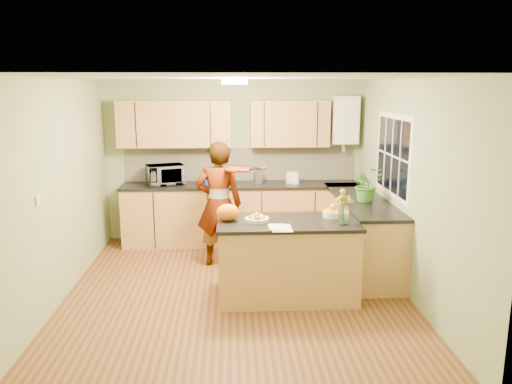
{
  "coord_description": "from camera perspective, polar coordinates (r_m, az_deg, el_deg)",
  "views": [
    {
      "loc": [
        -0.05,
        -5.56,
        2.42
      ],
      "look_at": [
        0.26,
        0.5,
        1.12
      ],
      "focal_mm": 35.0,
      "sensor_mm": 36.0,
      "label": 1
    }
  ],
  "objects": [
    {
      "name": "floor",
      "position": [
        6.07,
        -2.24,
        -11.42
      ],
      "size": [
        4.5,
        4.5,
        0.0
      ],
      "primitive_type": "plane",
      "color": "#5C311A",
      "rests_on": "ground"
    },
    {
      "name": "ceiling",
      "position": [
        5.56,
        -2.45,
        12.91
      ],
      "size": [
        4.0,
        4.5,
        0.02
      ],
      "primitive_type": "cube",
      "color": "silver",
      "rests_on": "wall_back"
    },
    {
      "name": "wall_back",
      "position": [
        7.9,
        -2.5,
        3.57
      ],
      "size": [
        4.0,
        0.02,
        2.5
      ],
      "primitive_type": "cube",
      "color": "#8FA072",
      "rests_on": "floor"
    },
    {
      "name": "wall_front",
      "position": [
        3.51,
        -1.97,
        -7.35
      ],
      "size": [
        4.0,
        0.02,
        2.5
      ],
      "primitive_type": "cube",
      "color": "#8FA072",
      "rests_on": "floor"
    },
    {
      "name": "wall_left",
      "position": [
        6.01,
        -21.77,
        0.0
      ],
      "size": [
        0.02,
        4.5,
        2.5
      ],
      "primitive_type": "cube",
      "color": "#8FA072",
      "rests_on": "floor"
    },
    {
      "name": "wall_right",
      "position": [
        6.04,
        16.99,
        0.4
      ],
      "size": [
        0.02,
        4.5,
        2.5
      ],
      "primitive_type": "cube",
      "color": "#8FA072",
      "rests_on": "floor"
    },
    {
      "name": "back_counter",
      "position": [
        7.76,
        -1.7,
        -2.45
      ],
      "size": [
        3.64,
        0.62,
        0.94
      ],
      "color": "#B68D48",
      "rests_on": "floor"
    },
    {
      "name": "right_counter",
      "position": [
        6.93,
        11.89,
        -4.51
      ],
      "size": [
        0.62,
        2.24,
        0.94
      ],
      "color": "#B68D48",
      "rests_on": "floor"
    },
    {
      "name": "splashback",
      "position": [
        7.89,
        -1.77,
        3.2
      ],
      "size": [
        3.6,
        0.02,
        0.52
      ],
      "primitive_type": "cube",
      "color": "beige",
      "rests_on": "back_counter"
    },
    {
      "name": "upper_cabinets",
      "position": [
        7.67,
        -3.86,
        7.81
      ],
      "size": [
        3.2,
        0.34,
        0.7
      ],
      "color": "#B68D48",
      "rests_on": "wall_back"
    },
    {
      "name": "boiler",
      "position": [
        7.87,
        10.07,
        8.1
      ],
      "size": [
        0.4,
        0.3,
        0.86
      ],
      "color": "white",
      "rests_on": "wall_back"
    },
    {
      "name": "window_right",
      "position": [
        6.55,
        15.34,
        4.03
      ],
      "size": [
        0.01,
        1.3,
        1.05
      ],
      "color": "white",
      "rests_on": "wall_right"
    },
    {
      "name": "light_switch",
      "position": [
        5.44,
        -23.66,
        -0.8
      ],
      "size": [
        0.02,
        0.09,
        0.09
      ],
      "primitive_type": "cube",
      "color": "white",
      "rests_on": "wall_left"
    },
    {
      "name": "ceiling_lamp",
      "position": [
        5.86,
        -2.47,
        12.49
      ],
      "size": [
        0.3,
        0.3,
        0.07
      ],
      "color": "#FFEABF",
      "rests_on": "ceiling"
    },
    {
      "name": "peninsula_island",
      "position": [
        5.81,
        3.58,
        -7.66
      ],
      "size": [
        1.6,
        0.82,
        0.92
      ],
      "color": "#B68D48",
      "rests_on": "floor"
    },
    {
      "name": "fruit_dish",
      "position": [
        5.63,
        0.1,
        -2.99
      ],
      "size": [
        0.27,
        0.27,
        0.1
      ],
      "color": "beige",
      "rests_on": "peninsula_island"
    },
    {
      "name": "orange_bowl",
      "position": [
        5.88,
        8.82,
        -2.25
      ],
      "size": [
        0.24,
        0.24,
        0.14
      ],
      "color": "beige",
      "rests_on": "peninsula_island"
    },
    {
      "name": "flower_vase",
      "position": [
        5.53,
        10.09,
        -0.71
      ],
      "size": [
        0.24,
        0.24,
        0.45
      ],
      "rotation": [
        0.0,
        0.0,
        -0.0
      ],
      "color": "silver",
      "rests_on": "peninsula_island"
    },
    {
      "name": "orange_bag",
      "position": [
        5.66,
        -3.25,
        -2.34
      ],
      "size": [
        0.27,
        0.23,
        0.19
      ],
      "primitive_type": "ellipsoid",
      "rotation": [
        0.0,
        0.0,
        0.05
      ],
      "color": "orange",
      "rests_on": "peninsula_island"
    },
    {
      "name": "papers",
      "position": [
        5.37,
        2.94,
        -4.12
      ],
      "size": [
        0.22,
        0.29,
        0.01
      ],
      "primitive_type": "cube",
      "color": "white",
      "rests_on": "peninsula_island"
    },
    {
      "name": "violinist",
      "position": [
        6.73,
        -4.26,
        -1.39
      ],
      "size": [
        0.65,
        0.45,
        1.71
      ],
      "primitive_type": "imported",
      "rotation": [
        0.0,
        0.0,
        3.07
      ],
      "color": "#D8AA84",
      "rests_on": "floor"
    },
    {
      "name": "violin",
      "position": [
        6.41,
        -2.59,
        2.62
      ],
      "size": [
        0.67,
        0.58,
        0.17
      ],
      "primitive_type": null,
      "rotation": [
        0.17,
        0.0,
        -0.61
      ],
      "color": "#580A05",
      "rests_on": "violinist"
    },
    {
      "name": "microwave",
      "position": [
        7.71,
        -10.32,
        1.97
      ],
      "size": [
        0.63,
        0.52,
        0.3
      ],
      "primitive_type": "imported",
      "rotation": [
        0.0,
        0.0,
        0.33
      ],
      "color": "white",
      "rests_on": "back_counter"
    },
    {
      "name": "blue_box",
      "position": [
        7.68,
        -4.65,
        1.8
      ],
      "size": [
        0.32,
        0.26,
        0.23
      ],
      "primitive_type": "cube",
      "rotation": [
        0.0,
        0.0,
        -0.2
      ],
      "color": "#213E9A",
      "rests_on": "back_counter"
    },
    {
      "name": "kettle",
      "position": [
        7.67,
        0.27,
        1.87
      ],
      "size": [
        0.15,
        0.15,
        0.29
      ],
      "rotation": [
        0.0,
        0.0,
        -0.28
      ],
      "color": "#ADADB2",
      "rests_on": "back_counter"
    },
    {
      "name": "jar_cream",
      "position": [
        7.73,
        3.87,
        1.68
      ],
      "size": [
        0.14,
        0.14,
        0.17
      ],
      "primitive_type": "cylinder",
      "rotation": [
        0.0,
        0.0,
        -0.32
      ],
      "color": "beige",
      "rests_on": "back_counter"
    },
    {
      "name": "jar_white",
      "position": [
        7.66,
        4.53,
        1.61
      ],
      "size": [
        0.15,
        0.15,
        0.18
      ],
      "primitive_type": "cylinder",
      "rotation": [
        0.0,
        0.0,
        0.3
      ],
      "color": "white",
      "rests_on": "back_counter"
    },
    {
      "name": "potted_plant",
      "position": [
        6.6,
        12.53,
        0.89
      ],
      "size": [
        0.5,
        0.46,
        0.46
      ],
      "primitive_type": "imported",
      "rotation": [
        0.0,
        0.0,
        0.29
      ],
      "color": "#397D29",
      "rests_on": "right_counter"
    }
  ]
}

